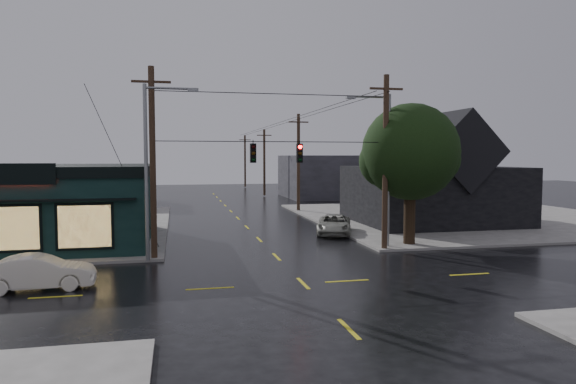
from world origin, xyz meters
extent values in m
plane|color=black|center=(0.00, 0.00, 0.00)|extent=(160.00, 160.00, 0.00)
cube|color=slate|center=(20.00, 20.00, 0.07)|extent=(28.00, 28.00, 0.15)
cube|color=black|center=(-15.00, 13.00, 2.25)|extent=(16.00, 12.00, 4.20)
cube|color=black|center=(-15.00, 13.00, 4.65)|extent=(16.30, 12.30, 0.60)
cube|color=black|center=(15.00, 17.00, 2.40)|extent=(12.00, 11.00, 4.50)
cylinder|color=black|center=(8.62, 7.67, 2.30)|extent=(0.70, 0.70, 4.29)
sphere|color=black|center=(8.62, 7.67, 5.77)|extent=(5.90, 5.90, 5.90)
cylinder|color=black|center=(0.00, 6.50, 6.30)|extent=(13.00, 0.04, 0.04)
cube|color=#2F2522|center=(-14.00, 40.00, 2.20)|extent=(12.00, 10.00, 4.40)
cube|color=#29282D|center=(16.00, 45.00, 2.80)|extent=(14.00, 12.00, 5.60)
imported|color=silver|center=(-10.90, 1.32, 0.72)|extent=(4.48, 1.84, 1.45)
imported|color=gray|center=(5.53, 13.15, 0.69)|extent=(3.76, 5.43, 1.38)
camera|label=1|loc=(-5.31, -21.23, 5.50)|focal=32.00mm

